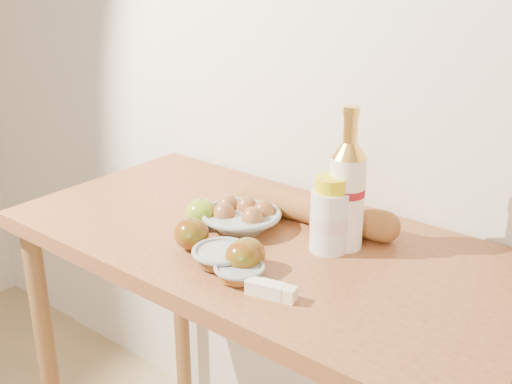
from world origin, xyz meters
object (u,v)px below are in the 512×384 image
table (264,286)px  baguette (314,209)px  bourbon_bottle (347,192)px  egg_bowl (242,217)px

table → baguette: baguette is taller
bourbon_bottle → baguette: bourbon_bottle is taller
egg_bowl → baguette: bearing=47.4°
bourbon_bottle → egg_bowl: (-0.23, -0.07, -0.10)m
table → bourbon_bottle: 0.31m
table → egg_bowl: (-0.08, 0.01, 0.15)m
table → bourbon_bottle: bourbon_bottle is taller
bourbon_bottle → egg_bowl: size_ratio=1.32×
egg_bowl → baguette: size_ratio=0.55×
bourbon_bottle → baguette: (-0.12, 0.06, -0.09)m
bourbon_bottle → baguette: 0.16m
table → bourbon_bottle: (0.16, 0.08, 0.25)m
bourbon_bottle → egg_bowl: bourbon_bottle is taller
table → baguette: (0.04, 0.14, 0.16)m
baguette → table: bearing=-112.0°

